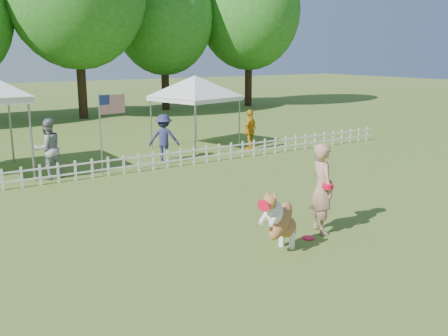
# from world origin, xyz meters

# --- Properties ---
(ground) EXTENTS (120.00, 120.00, 0.00)m
(ground) POSITION_xyz_m (0.00, 0.00, 0.00)
(ground) COLOR #476A21
(ground) RESTS_ON ground
(picket_fence) EXTENTS (22.00, 0.08, 0.60)m
(picket_fence) POSITION_xyz_m (0.00, 7.00, 0.30)
(picket_fence) COLOR white
(picket_fence) RESTS_ON ground
(handler) EXTENTS (0.64, 0.80, 1.89)m
(handler) POSITION_xyz_m (1.21, -0.10, 0.94)
(handler) COLOR #A27A61
(handler) RESTS_ON ground
(dog) EXTENTS (1.27, 0.84, 1.24)m
(dog) POSITION_xyz_m (-0.17, -0.48, 0.62)
(dog) COLOR brown
(dog) RESTS_ON ground
(frisbee_on_turf) EXTENTS (0.29, 0.29, 0.02)m
(frisbee_on_turf) POSITION_xyz_m (0.74, -0.25, 0.01)
(frisbee_on_turf) COLOR red
(frisbee_on_turf) RESTS_ON ground
(canopy_tent_right) EXTENTS (3.25, 3.25, 2.75)m
(canopy_tent_right) POSITION_xyz_m (3.85, 9.66, 1.38)
(canopy_tent_right) COLOR silver
(canopy_tent_right) RESTS_ON ground
(flag_pole) EXTENTS (0.96, 0.28, 2.49)m
(flag_pole) POSITION_xyz_m (-0.86, 7.21, 1.24)
(flag_pole) COLOR gray
(flag_pole) RESTS_ON ground
(spectator_a) EXTENTS (1.03, 0.89, 1.82)m
(spectator_a) POSITION_xyz_m (-2.32, 7.68, 0.91)
(spectator_a) COLOR #96969B
(spectator_a) RESTS_ON ground
(spectator_b) EXTENTS (1.21, 1.06, 1.62)m
(spectator_b) POSITION_xyz_m (1.65, 8.01, 0.81)
(spectator_b) COLOR navy
(spectator_b) RESTS_ON ground
(spectator_c) EXTENTS (0.99, 0.78, 1.57)m
(spectator_c) POSITION_xyz_m (5.29, 7.98, 0.78)
(spectator_c) COLOR orange
(spectator_c) RESTS_ON ground
(tree_center_right) EXTENTS (7.60, 7.60, 12.60)m
(tree_center_right) POSITION_xyz_m (3.00, 21.00, 6.30)
(tree_center_right) COLOR #27631C
(tree_center_right) RESTS_ON ground
(tree_right) EXTENTS (6.20, 6.20, 10.40)m
(tree_right) POSITION_xyz_m (9.00, 22.50, 5.20)
(tree_right) COLOR #27631C
(tree_right) RESTS_ON ground
(tree_far_right) EXTENTS (7.00, 7.00, 11.40)m
(tree_far_right) POSITION_xyz_m (15.00, 21.50, 5.70)
(tree_far_right) COLOR #27631C
(tree_far_right) RESTS_ON ground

